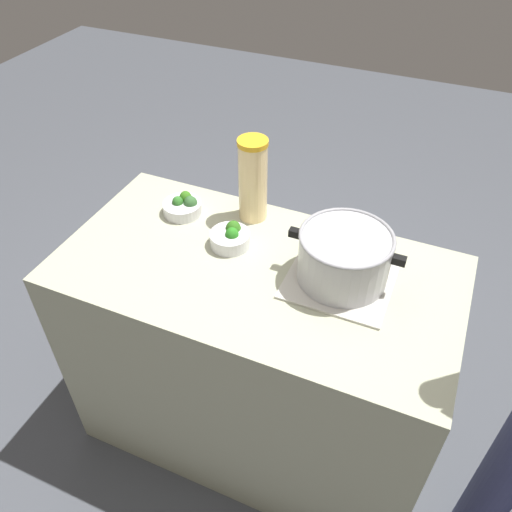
# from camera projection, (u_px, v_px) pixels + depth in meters

# --- Properties ---
(ground_plane) EXTENTS (8.00, 8.00, 0.00)m
(ground_plane) POSITION_uv_depth(u_px,v_px,m) (256.00, 423.00, 2.21)
(ground_plane) COLOR #484C53
(counter_slab) EXTENTS (1.27, 0.66, 0.91)m
(counter_slab) POSITION_uv_depth(u_px,v_px,m) (256.00, 358.00, 1.91)
(counter_slab) COLOR #ADB092
(counter_slab) RESTS_ON ground_plane
(dish_cloth) EXTENTS (0.31, 0.32, 0.01)m
(dish_cloth) POSITION_uv_depth(u_px,v_px,m) (341.00, 277.00, 1.57)
(dish_cloth) COLOR beige
(dish_cloth) RESTS_ON counter_slab
(cooking_pot) EXTENTS (0.35, 0.28, 0.16)m
(cooking_pot) POSITION_uv_depth(u_px,v_px,m) (344.00, 256.00, 1.52)
(cooking_pot) COLOR #B7B7BC
(cooking_pot) RESTS_ON dish_cloth
(lemonade_pitcher) EXTENTS (0.10, 0.10, 0.30)m
(lemonade_pitcher) POSITION_uv_depth(u_px,v_px,m) (253.00, 180.00, 1.72)
(lemonade_pitcher) COLOR #F9D695
(lemonade_pitcher) RESTS_ON counter_slab
(broccoli_bowl_front) EXTENTS (0.13, 0.13, 0.07)m
(broccoli_bowl_front) POSITION_uv_depth(u_px,v_px,m) (231.00, 237.00, 1.68)
(broccoli_bowl_front) COLOR silver
(broccoli_bowl_front) RESTS_ON counter_slab
(broccoli_bowl_center) EXTENTS (0.14, 0.14, 0.07)m
(broccoli_bowl_center) POSITION_uv_depth(u_px,v_px,m) (183.00, 206.00, 1.81)
(broccoli_bowl_center) COLOR silver
(broccoli_bowl_center) RESTS_ON counter_slab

